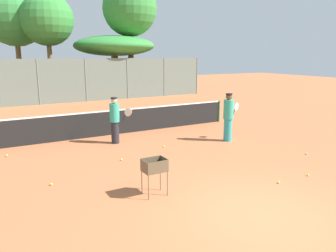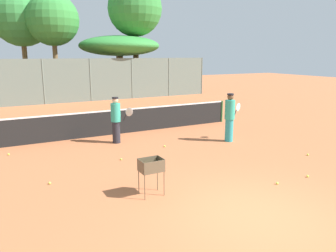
{
  "view_description": "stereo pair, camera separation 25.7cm",
  "coord_description": "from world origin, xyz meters",
  "px_view_note": "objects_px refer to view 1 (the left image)",
  "views": [
    {
      "loc": [
        -4.88,
        -4.54,
        3.37
      ],
      "look_at": [
        0.41,
        4.79,
        1.0
      ],
      "focal_mm": 35.0,
      "sensor_mm": 36.0,
      "label": 1
    },
    {
      "loc": [
        -4.65,
        -4.66,
        3.37
      ],
      "look_at": [
        0.41,
        4.79,
        1.0
      ],
      "focal_mm": 35.0,
      "sensor_mm": 36.0,
      "label": 2
    }
  ],
  "objects_px": {
    "ball_cart": "(154,168)",
    "parked_car": "(99,87)",
    "player_white_outfit": "(115,120)",
    "tennis_net": "(118,121)",
    "player_red_cap": "(228,117)"
  },
  "relations": [
    {
      "from": "ball_cart",
      "to": "parked_car",
      "type": "xyz_separation_m",
      "value": [
        5.05,
        19.84,
        -0.02
      ]
    },
    {
      "from": "player_white_outfit",
      "to": "parked_car",
      "type": "xyz_separation_m",
      "value": [
        4.19,
        14.88,
        -0.26
      ]
    },
    {
      "from": "tennis_net",
      "to": "ball_cart",
      "type": "relative_size",
      "value": 11.95
    },
    {
      "from": "tennis_net",
      "to": "player_white_outfit",
      "type": "distance_m",
      "value": 1.52
    },
    {
      "from": "player_white_outfit",
      "to": "parked_car",
      "type": "height_order",
      "value": "player_white_outfit"
    },
    {
      "from": "tennis_net",
      "to": "player_white_outfit",
      "type": "relative_size",
      "value": 6.14
    },
    {
      "from": "ball_cart",
      "to": "player_red_cap",
      "type": "bearing_deg",
      "value": 32.69
    },
    {
      "from": "player_red_cap",
      "to": "parked_car",
      "type": "height_order",
      "value": "player_red_cap"
    },
    {
      "from": "tennis_net",
      "to": "parked_car",
      "type": "distance_m",
      "value": 14.0
    },
    {
      "from": "player_white_outfit",
      "to": "tennis_net",
      "type": "bearing_deg",
      "value": 106.3
    },
    {
      "from": "player_white_outfit",
      "to": "ball_cart",
      "type": "height_order",
      "value": "player_white_outfit"
    },
    {
      "from": "player_white_outfit",
      "to": "parked_car",
      "type": "distance_m",
      "value": 15.46
    },
    {
      "from": "tennis_net",
      "to": "parked_car",
      "type": "height_order",
      "value": "parked_car"
    },
    {
      "from": "tennis_net",
      "to": "ball_cart",
      "type": "xyz_separation_m",
      "value": [
        -1.49,
        -6.31,
        0.13
      ]
    },
    {
      "from": "player_white_outfit",
      "to": "ball_cart",
      "type": "xyz_separation_m",
      "value": [
        -0.87,
        -4.96,
        -0.24
      ]
    }
  ]
}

